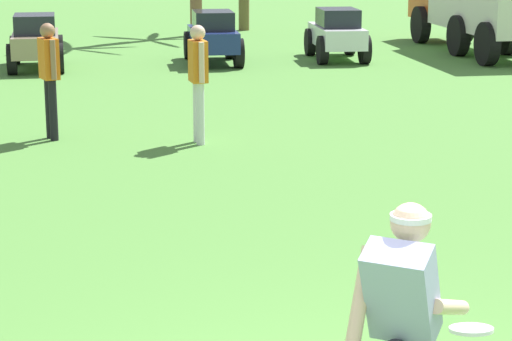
% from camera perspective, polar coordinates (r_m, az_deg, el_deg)
% --- Properties ---
extents(frisbee_thrower, '(0.90, 0.81, 1.41)m').
position_cam_1_polar(frisbee_thrower, '(5.24, 8.24, -8.68)').
color(frisbee_thrower, '#23232D').
rests_on(frisbee_thrower, ground_plane).
extents(frisbee_in_flight, '(0.27, 0.27, 0.06)m').
position_cam_1_polar(frisbee_in_flight, '(5.93, 12.20, -8.87)').
color(frisbee_in_flight, white).
extents(teammate_near_sideline, '(0.22, 0.50, 1.56)m').
position_cam_1_polar(teammate_near_sideline, '(13.08, -3.32, 5.60)').
color(teammate_near_sideline, silver).
rests_on(teammate_near_sideline, ground_plane).
extents(teammate_deep, '(0.28, 0.49, 1.56)m').
position_cam_1_polar(teammate_deep, '(13.60, -11.73, 5.65)').
color(teammate_deep, black).
rests_on(teammate_deep, ground_plane).
extents(parked_car_slot_b, '(1.12, 2.22, 1.10)m').
position_cam_1_polar(parked_car_slot_b, '(20.68, -12.48, 7.24)').
color(parked_car_slot_b, '#998466').
rests_on(parked_car_slot_b, ground_plane).
extents(parked_car_slot_c, '(1.23, 2.26, 1.10)m').
position_cam_1_polar(parked_car_slot_c, '(21.05, -2.48, 7.66)').
color(parked_car_slot_c, navy).
rests_on(parked_car_slot_c, ground_plane).
extents(parked_car_slot_d, '(1.28, 2.28, 1.10)m').
position_cam_1_polar(parked_car_slot_d, '(21.72, 4.65, 7.82)').
color(parked_car_slot_d, silver).
rests_on(parked_car_slot_d, ground_plane).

